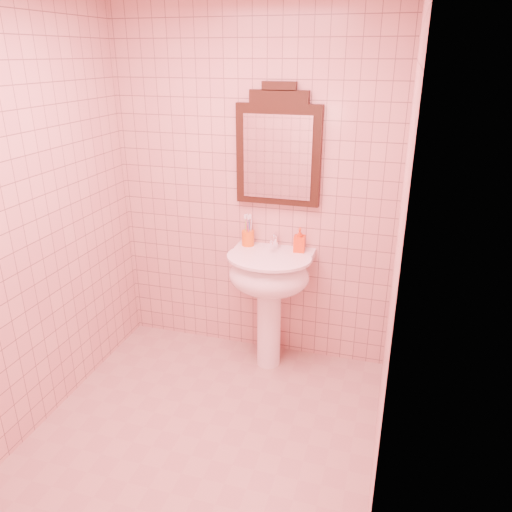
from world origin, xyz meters
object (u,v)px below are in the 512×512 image
(pedestal_sink, at_px, (269,283))
(soap_dispenser, at_px, (300,240))
(towel, at_px, (269,341))
(toothbrush_cup, at_px, (248,238))
(mirror, at_px, (278,150))

(pedestal_sink, relative_size, soap_dispenser, 5.12)
(pedestal_sink, relative_size, towel, 4.60)
(toothbrush_cup, xyz_separation_m, soap_dispenser, (0.37, -0.01, 0.03))
(mirror, bearing_deg, pedestal_sink, -90.00)
(mirror, distance_m, soap_dispenser, 0.62)
(pedestal_sink, bearing_deg, toothbrush_cup, 142.97)
(pedestal_sink, bearing_deg, towel, 102.20)
(mirror, xyz_separation_m, toothbrush_cup, (-0.20, -0.05, -0.62))
(mirror, bearing_deg, towel, -130.36)
(mirror, xyz_separation_m, soap_dispenser, (0.18, -0.06, -0.59))
(pedestal_sink, relative_size, mirror, 1.08)
(mirror, height_order, towel, mirror)
(soap_dispenser, bearing_deg, towel, 169.34)
(soap_dispenser, bearing_deg, toothbrush_cup, 173.87)
(toothbrush_cup, bearing_deg, pedestal_sink, -37.03)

